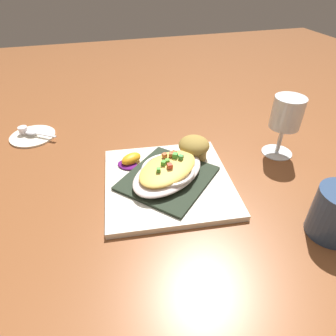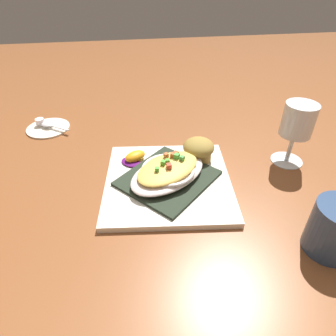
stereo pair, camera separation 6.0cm
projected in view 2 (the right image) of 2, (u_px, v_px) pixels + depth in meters
name	position (u px, v px, depth m)	size (l,w,h in m)	color
ground_plane	(168.00, 184.00, 0.63)	(2.60, 2.60, 0.00)	brown
square_plate	(168.00, 181.00, 0.62)	(0.27, 0.27, 0.01)	white
folded_napkin	(168.00, 178.00, 0.62)	(0.18, 0.16, 0.01)	#263124
gratin_dish	(168.00, 171.00, 0.61)	(0.21, 0.20, 0.04)	silver
muffin	(198.00, 149.00, 0.67)	(0.07, 0.07, 0.05)	olive
orange_garnish	(134.00, 158.00, 0.67)	(0.07, 0.06, 0.02)	#591362
coffee_mug	(334.00, 230.00, 0.47)	(0.08, 0.11, 0.09)	navy
stemmed_glass	(297.00, 124.00, 0.64)	(0.07, 0.07, 0.15)	white
creamer_saucer	(48.00, 127.00, 0.82)	(0.12, 0.12, 0.01)	white
spoon	(49.00, 125.00, 0.81)	(0.09, 0.07, 0.01)	silver
creamer_cup_0	(40.00, 121.00, 0.82)	(0.02, 0.02, 0.02)	white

